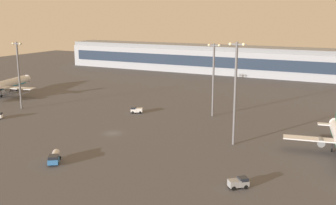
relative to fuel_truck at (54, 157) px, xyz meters
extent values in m
plane|color=#4C4C51|center=(-1.33, 26.73, -1.37)|extent=(416.00, 416.00, 0.00)
cube|color=#9EA3AD|center=(-19.28, 161.56, 5.63)|extent=(195.42, 22.00, 14.00)
cube|color=#263347|center=(-19.28, 150.36, 6.33)|extent=(187.61, 0.40, 6.16)
cube|color=gray|center=(-19.28, 161.56, 13.83)|extent=(195.42, 19.80, 2.40)
cone|color=white|center=(58.51, 53.38, 2.29)|extent=(3.43, 2.98, 3.05)
cube|color=white|center=(58.80, 51.71, 2.47)|extent=(10.03, 3.78, 0.31)
cylinder|color=slate|center=(56.48, 36.37, 1.49)|extent=(2.48, 3.50, 1.96)
cylinder|color=#333338|center=(59.15, 38.19, 0.71)|extent=(0.25, 0.25, 3.17)
cylinder|color=black|center=(59.15, 38.19, -0.87)|extent=(0.52, 1.03, 0.98)
cylinder|color=silver|center=(-76.89, 51.33, 2.95)|extent=(12.73, 37.74, 4.00)
cone|color=silver|center=(-81.60, 70.96, 2.95)|extent=(4.28, 3.34, 3.80)
cylinder|color=slate|center=(-71.02, 51.66, 2.00)|extent=(3.13, 4.22, 2.31)
cube|color=#1984B2|center=(-76.89, 51.33, 1.85)|extent=(11.63, 34.70, 0.38)
cylinder|color=#333338|center=(-79.71, 63.11, 1.08)|extent=(0.29, 0.29, 3.73)
cylinder|color=black|center=(-79.71, 63.11, -0.79)|extent=(0.68, 1.22, 1.16)
cylinder|color=#333338|center=(-74.02, 49.31, 1.08)|extent=(0.29, 0.29, 3.73)
cylinder|color=black|center=(-74.02, 49.31, -0.79)|extent=(0.68, 1.22, 1.16)
cube|color=#3372BF|center=(0.78, -1.16, -0.32)|extent=(3.67, 3.83, 1.20)
cube|color=#1E232D|center=(0.78, -1.16, 0.63)|extent=(3.31, 3.42, 0.70)
cylinder|color=silver|center=(-0.73, 1.08, 0.07)|extent=(3.84, 4.49, 1.80)
cylinder|color=black|center=(1.89, -0.92, -0.92)|extent=(0.75, 0.91, 0.90)
cylinder|color=black|center=(0.14, -2.10, -0.92)|extent=(0.75, 0.91, 0.90)
cylinder|color=black|center=(-0.26, 2.26, -0.92)|extent=(0.75, 0.91, 0.90)
cylinder|color=black|center=(-2.00, 1.09, -0.92)|extent=(0.75, 0.91, 0.90)
cube|color=white|center=(-8.70, 51.03, -0.37)|extent=(2.74, 2.69, 1.10)
cube|color=#1E232D|center=(-8.70, 51.03, 0.53)|extent=(2.44, 2.44, 0.70)
cube|color=white|center=(-6.98, 51.82, -0.22)|extent=(2.98, 2.74, 1.40)
cylinder|color=black|center=(-8.61, 50.14, -0.92)|extent=(0.94, 0.65, 0.90)
cylinder|color=black|center=(-9.32, 51.69, -0.92)|extent=(0.94, 0.65, 0.90)
cylinder|color=black|center=(-6.17, 51.25, -0.92)|extent=(0.94, 0.65, 0.90)
cylinder|color=black|center=(-6.87, 52.80, -0.92)|extent=(0.94, 0.65, 0.90)
cube|color=gray|center=(44.62, 6.54, -0.37)|extent=(2.90, 2.88, 1.10)
cube|color=#1E232D|center=(44.62, 6.54, 0.53)|extent=(2.60, 2.60, 0.70)
cube|color=gray|center=(43.19, 5.31, -0.22)|extent=(3.07, 3.02, 1.40)
cylinder|color=black|center=(44.30, 7.38, -0.92)|extent=(0.88, 0.81, 0.90)
cylinder|color=black|center=(45.40, 6.08, -0.92)|extent=(0.88, 0.81, 0.90)
cylinder|color=black|center=(42.25, 5.63, -0.92)|extent=(0.88, 0.81, 0.90)
cylinder|color=black|center=(43.35, 4.34, -0.92)|extent=(0.88, 0.81, 0.90)
cylinder|color=black|center=(-45.72, 24.26, -0.92)|extent=(0.93, 0.71, 0.90)
cylinder|color=slate|center=(18.22, 59.79, 11.29)|extent=(0.70, 0.70, 25.32)
cube|color=slate|center=(18.22, 59.79, 23.35)|extent=(4.80, 0.40, 0.40)
sphere|color=#F9EAB2|center=(16.42, 59.79, 23.35)|extent=(0.90, 0.90, 0.90)
sphere|color=#F9EAB2|center=(20.02, 59.79, 23.35)|extent=(0.90, 0.90, 0.90)
cylinder|color=slate|center=(-50.36, 38.00, 11.15)|extent=(0.70, 0.70, 25.04)
cube|color=slate|center=(-50.36, 38.00, 23.07)|extent=(4.80, 0.40, 0.40)
sphere|color=#F9EAB2|center=(-52.16, 38.00, 23.07)|extent=(0.90, 0.90, 0.90)
sphere|color=#F9EAB2|center=(-48.56, 38.00, 23.07)|extent=(0.90, 0.90, 0.90)
cylinder|color=slate|center=(34.33, 32.79, 12.62)|extent=(0.70, 0.70, 27.96)
cube|color=slate|center=(34.33, 32.79, 26.00)|extent=(4.80, 0.40, 0.40)
sphere|color=#F9EAB2|center=(32.53, 32.79, 26.00)|extent=(0.90, 0.90, 0.90)
sphere|color=#F9EAB2|center=(36.13, 32.79, 26.00)|extent=(0.90, 0.90, 0.90)
camera|label=1|loc=(65.32, -69.51, 33.83)|focal=42.95mm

